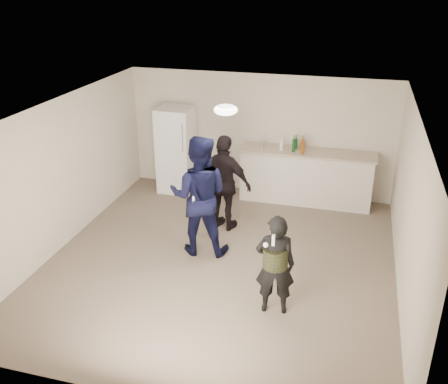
% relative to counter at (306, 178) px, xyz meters
% --- Properties ---
extents(floor, '(6.00, 6.00, 0.00)m').
position_rel_counter_xyz_m(floor, '(-1.04, -2.67, -0.53)').
color(floor, '#6B5B4C').
rests_on(floor, ground).
extents(ceiling, '(6.00, 6.00, 0.00)m').
position_rel_counter_xyz_m(ceiling, '(-1.04, -2.67, 1.98)').
color(ceiling, silver).
rests_on(ceiling, wall_back).
extents(wall_back, '(6.00, 0.00, 6.00)m').
position_rel_counter_xyz_m(wall_back, '(-1.04, 0.33, 0.72)').
color(wall_back, beige).
rests_on(wall_back, floor).
extents(wall_front, '(6.00, 0.00, 6.00)m').
position_rel_counter_xyz_m(wall_front, '(-1.04, -5.67, 0.72)').
color(wall_front, beige).
rests_on(wall_front, floor).
extents(wall_left, '(0.00, 6.00, 6.00)m').
position_rel_counter_xyz_m(wall_left, '(-3.79, -2.67, 0.72)').
color(wall_left, beige).
rests_on(wall_left, floor).
extents(wall_right, '(0.00, 6.00, 6.00)m').
position_rel_counter_xyz_m(wall_right, '(1.71, -2.67, 0.72)').
color(wall_right, beige).
rests_on(wall_right, floor).
extents(counter, '(2.60, 0.56, 1.05)m').
position_rel_counter_xyz_m(counter, '(0.00, 0.00, 0.00)').
color(counter, silver).
rests_on(counter, floor).
extents(counter_top, '(2.68, 0.64, 0.04)m').
position_rel_counter_xyz_m(counter_top, '(0.00, 0.00, 0.55)').
color(counter_top, '#C3AF97').
rests_on(counter_top, counter).
extents(fridge, '(0.70, 0.70, 1.80)m').
position_rel_counter_xyz_m(fridge, '(-2.73, -0.07, 0.38)').
color(fridge, white).
rests_on(fridge, floor).
extents(fridge_handle, '(0.02, 0.02, 0.60)m').
position_rel_counter_xyz_m(fridge_handle, '(-2.45, -0.44, 0.78)').
color(fridge_handle, silver).
rests_on(fridge_handle, fridge).
extents(ceiling_dome, '(0.36, 0.36, 0.16)m').
position_rel_counter_xyz_m(ceiling_dome, '(-1.04, -2.37, 1.93)').
color(ceiling_dome, white).
rests_on(ceiling_dome, ceiling).
extents(shaker, '(0.08, 0.08, 0.17)m').
position_rel_counter_xyz_m(shaker, '(-0.90, -0.07, 0.65)').
color(shaker, silver).
rests_on(shaker, counter_top).
extents(man, '(1.07, 0.89, 2.03)m').
position_rel_counter_xyz_m(man, '(-1.47, -2.42, 0.49)').
color(man, '#0F123F').
rests_on(man, floor).
extents(woman, '(0.59, 0.43, 1.47)m').
position_rel_counter_xyz_m(woman, '(0.01, -3.72, 0.21)').
color(woman, black).
rests_on(woman, floor).
extents(camo_shorts, '(0.34, 0.34, 0.28)m').
position_rel_counter_xyz_m(camo_shorts, '(0.01, -3.72, 0.32)').
color(camo_shorts, '#2F3618').
rests_on(camo_shorts, woman).
extents(spectator, '(1.11, 0.69, 1.77)m').
position_rel_counter_xyz_m(spectator, '(-1.28, -1.53, 0.36)').
color(spectator, black).
rests_on(spectator, floor).
extents(remote_man, '(0.04, 0.04, 0.15)m').
position_rel_counter_xyz_m(remote_man, '(-1.47, -2.70, 0.53)').
color(remote_man, white).
rests_on(remote_man, man).
extents(nunchuk_man, '(0.07, 0.07, 0.07)m').
position_rel_counter_xyz_m(nunchuk_man, '(-1.35, -2.67, 0.45)').
color(nunchuk_man, white).
rests_on(nunchuk_man, man).
extents(remote_woman, '(0.04, 0.04, 0.15)m').
position_rel_counter_xyz_m(remote_woman, '(0.01, -3.97, 0.72)').
color(remote_woman, silver).
rests_on(remote_woman, woman).
extents(nunchuk_woman, '(0.07, 0.07, 0.07)m').
position_rel_counter_xyz_m(nunchuk_woman, '(-0.09, -3.94, 0.62)').
color(nunchuk_woman, white).
rests_on(nunchuk_woman, woman).
extents(bottle_cluster, '(0.50, 0.40, 0.25)m').
position_rel_counter_xyz_m(bottle_cluster, '(-0.23, -0.02, 0.67)').
color(bottle_cluster, brown).
rests_on(bottle_cluster, counter_top).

